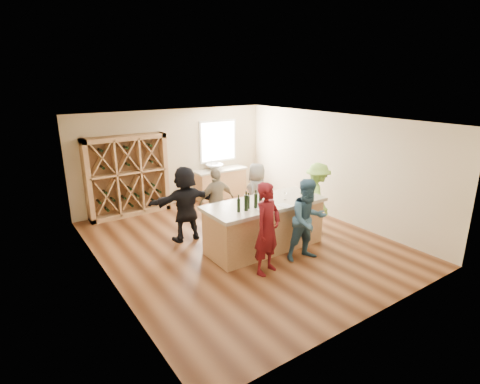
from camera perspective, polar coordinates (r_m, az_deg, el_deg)
floor at (r=8.79m, az=0.20°, el=-7.92°), size 6.00×7.00×0.10m
ceiling at (r=8.01m, az=0.22°, el=11.23°), size 6.00×7.00×0.10m
wall_back at (r=11.30m, az=-10.12°, el=5.25°), size 6.00×0.10×2.80m
wall_front at (r=5.89m, az=20.39°, el=-6.69°), size 6.00×0.10×2.80m
wall_left at (r=7.09m, az=-20.54°, el=-2.69°), size 0.10×7.00×2.80m
wall_right at (r=10.27m, az=14.38°, el=3.80°), size 0.10×7.00×2.80m
window_frame at (r=11.85m, az=-3.39°, el=7.75°), size 1.30×0.06×1.30m
window_pane at (r=11.82m, az=-3.30°, el=7.73°), size 1.18×0.01×1.18m
wine_rack at (r=10.60m, az=-16.78°, el=2.33°), size 2.20×0.45×2.20m
back_counter_base at (r=11.86m, az=-3.02°, el=1.23°), size 1.60×0.58×0.86m
back_counter_top at (r=11.75m, az=-3.05°, el=3.39°), size 1.70×0.62×0.06m
sink at (r=11.62m, az=-3.91°, el=3.84°), size 0.54×0.54×0.19m
faucet at (r=11.76m, az=-4.36°, el=4.28°), size 0.02×0.02×0.30m
tasting_counter_base at (r=8.33m, az=3.75°, el=-5.29°), size 2.60×1.00×1.00m
tasting_counter_top at (r=8.14m, az=3.83°, el=-1.78°), size 2.72×1.12×0.08m
wine_bottle_a at (r=7.47m, az=-0.21°, el=-2.05°), size 0.08×0.08×0.28m
wine_bottle_b at (r=7.53m, az=0.94°, el=-1.67°), size 0.08×0.08×0.33m
wine_bottle_c at (r=7.66m, az=1.28°, el=-1.59°), size 0.08×0.08×0.27m
wine_bottle_d at (r=7.69m, az=2.41°, el=-1.37°), size 0.08×0.08×0.31m
wine_bottle_e at (r=7.82m, az=3.16°, el=-0.99°), size 0.10×0.10×0.33m
wine_glass_a at (r=7.61m, az=4.37°, el=-2.06°), size 0.09×0.09×0.19m
wine_glass_c at (r=8.23m, az=9.32°, el=-0.76°), size 0.08×0.08×0.20m
wine_glass_d at (r=8.27m, az=6.91°, el=-0.64°), size 0.07×0.07×0.17m
wine_glass_e at (r=8.52m, az=10.02°, el=-0.17°), size 0.09×0.09×0.19m
tasting_menu_a at (r=7.65m, az=3.68°, el=-2.70°), size 0.22×0.30×0.00m
tasting_menu_b at (r=7.94m, az=6.88°, el=-2.05°), size 0.25×0.32×0.00m
tasting_menu_c at (r=8.33m, az=10.01°, el=-1.26°), size 0.23×0.30×0.00m
person_near_left at (r=7.16m, az=4.19°, el=-5.60°), size 0.78×0.66×1.82m
person_near_right at (r=7.80m, az=10.30°, el=-4.23°), size 0.91×0.61×1.74m
person_server at (r=9.41m, az=11.67°, el=-0.72°), size 0.91×1.21×1.69m
person_far_mid at (r=9.03m, az=-3.56°, el=-1.40°), size 0.95×0.50×1.62m
person_far_right at (r=9.65m, az=2.57°, el=-0.24°), size 0.93×0.85×1.59m
person_far_left at (r=8.69m, az=-8.32°, el=-1.76°), size 1.68×0.71×1.77m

